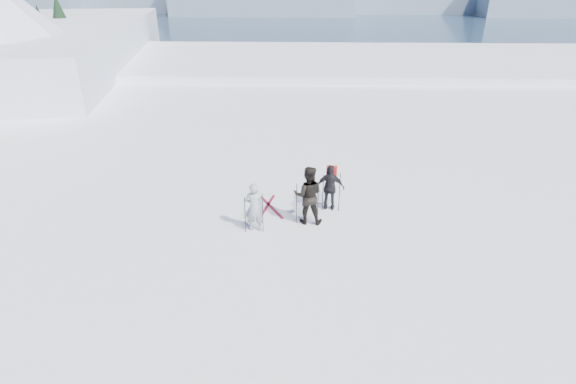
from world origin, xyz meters
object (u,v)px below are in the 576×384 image
skier_grey (254,207)px  skis_loose (269,207)px  skier_pack (330,188)px  skier_dark (308,195)px

skier_grey → skis_loose: bearing=-104.5°
skier_pack → skier_dark: bearing=58.6°
skier_pack → skis_loose: size_ratio=0.90×
skier_grey → skier_dark: skier_dark is taller
skier_grey → skier_pack: skier_grey is taller
skier_grey → skier_dark: (1.55, 0.53, 0.15)m
skier_pack → skier_grey: bearing=39.8°
skier_grey → skis_loose: size_ratio=0.90×
skier_dark → skier_pack: skier_dark is taller
skier_pack → skis_loose: bearing=7.6°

